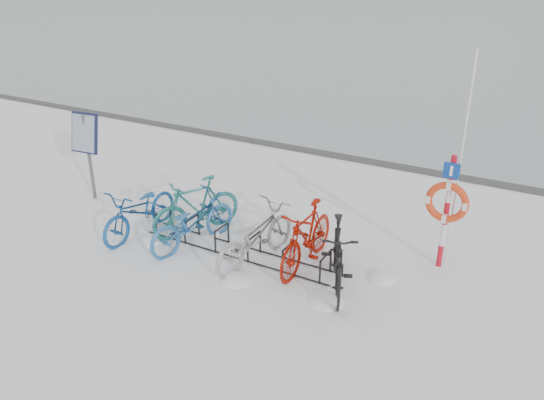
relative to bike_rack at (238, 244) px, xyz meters
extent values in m
plane|color=white|center=(0.00, 0.00, -0.18)|extent=(900.00, 900.00, 0.00)
cube|color=#3F3F42|center=(0.00, 5.90, -0.13)|extent=(400.00, 0.25, 0.10)
cylinder|color=black|center=(-1.80, -0.22, 0.04)|extent=(0.04, 0.04, 0.44)
cylinder|color=black|center=(-1.80, 0.22, 0.04)|extent=(0.04, 0.04, 0.44)
cylinder|color=black|center=(-1.80, 0.00, 0.26)|extent=(0.04, 0.44, 0.04)
cylinder|color=black|center=(-1.08, -0.22, 0.04)|extent=(0.04, 0.04, 0.44)
cylinder|color=black|center=(-1.08, 0.22, 0.04)|extent=(0.04, 0.04, 0.44)
cylinder|color=black|center=(-1.08, 0.00, 0.26)|extent=(0.04, 0.44, 0.04)
cylinder|color=black|center=(-0.36, -0.22, 0.04)|extent=(0.04, 0.04, 0.44)
cylinder|color=black|center=(-0.36, 0.22, 0.04)|extent=(0.04, 0.04, 0.44)
cylinder|color=black|center=(-0.36, 0.00, 0.26)|extent=(0.04, 0.44, 0.04)
cylinder|color=black|center=(0.36, -0.22, 0.04)|extent=(0.04, 0.04, 0.44)
cylinder|color=black|center=(0.36, 0.22, 0.04)|extent=(0.04, 0.04, 0.44)
cylinder|color=black|center=(0.36, 0.00, 0.26)|extent=(0.04, 0.44, 0.04)
cylinder|color=black|center=(1.08, -0.22, 0.04)|extent=(0.04, 0.04, 0.44)
cylinder|color=black|center=(1.08, 0.22, 0.04)|extent=(0.04, 0.04, 0.44)
cylinder|color=black|center=(1.08, 0.00, 0.26)|extent=(0.04, 0.44, 0.04)
cylinder|color=black|center=(1.80, -0.22, 0.04)|extent=(0.04, 0.04, 0.44)
cylinder|color=black|center=(1.80, 0.22, 0.04)|extent=(0.04, 0.04, 0.44)
cylinder|color=black|center=(1.80, 0.00, 0.26)|extent=(0.04, 0.44, 0.04)
cylinder|color=black|center=(0.00, -0.22, -0.16)|extent=(4.00, 0.03, 0.03)
cylinder|color=black|center=(0.00, 0.22, -0.16)|extent=(4.00, 0.03, 0.03)
cylinder|color=#595B5E|center=(-4.28, 0.48, 0.81)|extent=(0.08, 0.08, 1.97)
cube|color=black|center=(-4.28, 0.45, 1.41)|extent=(0.70, 0.32, 0.89)
cube|color=#8C99AD|center=(-4.28, 0.41, 1.41)|extent=(0.63, 0.24, 0.80)
cylinder|color=#B40E1C|center=(3.42, 1.39, 0.03)|extent=(0.10, 0.10, 0.42)
cylinder|color=silver|center=(3.42, 1.39, 0.45)|extent=(0.10, 0.10, 0.42)
cylinder|color=#B40E1C|center=(3.42, 1.39, 0.87)|extent=(0.10, 0.10, 0.42)
cylinder|color=silver|center=(3.42, 1.39, 1.29)|extent=(0.10, 0.10, 0.42)
cylinder|color=#B40E1C|center=(3.42, 1.39, 1.71)|extent=(0.10, 0.10, 0.42)
torus|color=red|center=(3.42, 1.30, 1.11)|extent=(0.74, 0.12, 0.74)
cube|color=navy|center=(3.42, 1.31, 1.68)|extent=(0.27, 0.03, 0.27)
cylinder|color=silver|center=(3.51, 1.44, 1.73)|extent=(0.03, 0.03, 3.82)
imported|color=#14498A|center=(-2.12, -0.28, 0.35)|extent=(0.71, 2.02, 1.06)
imported|color=#206B68|center=(-1.19, 0.33, 0.41)|extent=(1.30, 2.01, 1.17)
imported|color=#2963A2|center=(-0.91, -0.16, 0.35)|extent=(1.13, 2.11, 1.05)
imported|color=#919599|center=(0.44, -0.09, 0.36)|extent=(1.04, 2.16, 1.09)
imported|color=#900F02|center=(1.31, 0.24, 0.42)|extent=(0.57, 1.99, 1.20)
imported|color=black|center=(2.06, -0.12, 0.42)|extent=(1.34, 2.04, 1.19)
ellipsoid|color=white|center=(2.13, -0.65, -0.18)|extent=(0.57, 0.57, 0.20)
ellipsoid|color=white|center=(0.51, -0.84, -0.18)|extent=(0.54, 0.54, 0.19)
ellipsoid|color=white|center=(-2.48, 0.19, -0.18)|extent=(0.38, 0.38, 0.13)
ellipsoid|color=white|center=(2.66, 0.46, -0.18)|extent=(0.49, 0.49, 0.17)
ellipsoid|color=white|center=(-0.86, 0.29, -0.18)|extent=(0.41, 0.41, 0.14)
ellipsoid|color=white|center=(-1.75, -0.48, -0.18)|extent=(0.50, 0.50, 0.18)
ellipsoid|color=white|center=(0.77, 0.59, -0.18)|extent=(0.35, 0.35, 0.12)
camera|label=1|loc=(4.90, -7.29, 4.81)|focal=35.00mm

